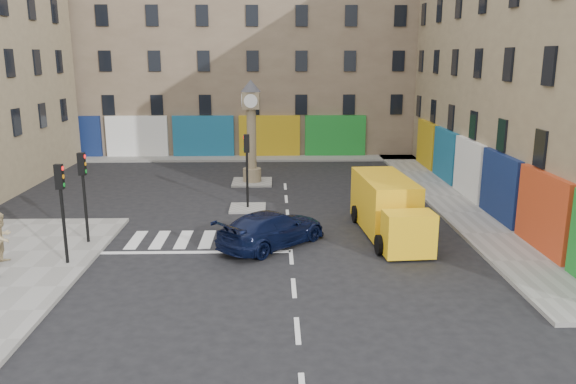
{
  "coord_description": "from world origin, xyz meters",
  "views": [
    {
      "loc": [
        -0.62,
        -19.51,
        7.6
      ],
      "look_at": [
        -0.06,
        3.44,
        2.0
      ],
      "focal_mm": 35.0,
      "sensor_mm": 36.0,
      "label": 1
    }
  ],
  "objects_px": {
    "traffic_light_left_near": "(61,198)",
    "pedestrian_tan": "(2,238)",
    "traffic_light_left_far": "(83,183)",
    "traffic_light_island": "(247,159)",
    "navy_sedan": "(272,229)",
    "yellow_van": "(388,208)",
    "clock_pillar": "(251,125)"
  },
  "relations": [
    {
      "from": "navy_sedan",
      "to": "pedestrian_tan",
      "type": "relative_size",
      "value": 2.6
    },
    {
      "from": "traffic_light_left_near",
      "to": "yellow_van",
      "type": "xyz_separation_m",
      "value": [
        12.59,
        3.59,
        -1.43
      ]
    },
    {
      "from": "traffic_light_left_near",
      "to": "traffic_light_left_far",
      "type": "xyz_separation_m",
      "value": [
        0.0,
        2.4,
        0.0
      ]
    },
    {
      "from": "clock_pillar",
      "to": "yellow_van",
      "type": "bearing_deg",
      "value": -58.38
    },
    {
      "from": "traffic_light_left_far",
      "to": "yellow_van",
      "type": "xyz_separation_m",
      "value": [
        12.59,
        1.19,
        -1.43
      ]
    },
    {
      "from": "clock_pillar",
      "to": "pedestrian_tan",
      "type": "relative_size",
      "value": 3.17
    },
    {
      "from": "traffic_light_left_near",
      "to": "navy_sedan",
      "type": "bearing_deg",
      "value": 15.81
    },
    {
      "from": "clock_pillar",
      "to": "yellow_van",
      "type": "distance_m",
      "value": 12.22
    },
    {
      "from": "traffic_light_left_far",
      "to": "traffic_light_left_near",
      "type": "bearing_deg",
      "value": -90.0
    },
    {
      "from": "clock_pillar",
      "to": "traffic_light_left_near",
      "type": "bearing_deg",
      "value": -114.55
    },
    {
      "from": "yellow_van",
      "to": "pedestrian_tan",
      "type": "distance_m",
      "value": 15.33
    },
    {
      "from": "pedestrian_tan",
      "to": "traffic_light_left_far",
      "type": "bearing_deg",
      "value": -34.9
    },
    {
      "from": "navy_sedan",
      "to": "traffic_light_left_near",
      "type": "bearing_deg",
      "value": 60.58
    },
    {
      "from": "yellow_van",
      "to": "clock_pillar",
      "type": "bearing_deg",
      "value": 117.54
    },
    {
      "from": "traffic_light_island",
      "to": "yellow_van",
      "type": "height_order",
      "value": "traffic_light_island"
    },
    {
      "from": "traffic_light_left_near",
      "to": "clock_pillar",
      "type": "bearing_deg",
      "value": 65.45
    },
    {
      "from": "navy_sedan",
      "to": "yellow_van",
      "type": "distance_m",
      "value": 5.25
    },
    {
      "from": "navy_sedan",
      "to": "yellow_van",
      "type": "relative_size",
      "value": 0.74
    },
    {
      "from": "traffic_light_island",
      "to": "clock_pillar",
      "type": "height_order",
      "value": "clock_pillar"
    },
    {
      "from": "navy_sedan",
      "to": "yellow_van",
      "type": "bearing_deg",
      "value": -119.19
    },
    {
      "from": "traffic_light_island",
      "to": "navy_sedan",
      "type": "height_order",
      "value": "traffic_light_island"
    },
    {
      "from": "traffic_light_left_far",
      "to": "pedestrian_tan",
      "type": "bearing_deg",
      "value": -134.94
    },
    {
      "from": "traffic_light_left_near",
      "to": "pedestrian_tan",
      "type": "relative_size",
      "value": 1.92
    },
    {
      "from": "clock_pillar",
      "to": "navy_sedan",
      "type": "xyz_separation_m",
      "value": [
        1.26,
        -11.65,
        -2.82
      ]
    },
    {
      "from": "traffic_light_left_near",
      "to": "clock_pillar",
      "type": "height_order",
      "value": "clock_pillar"
    },
    {
      "from": "traffic_light_left_near",
      "to": "traffic_light_island",
      "type": "xyz_separation_m",
      "value": [
        6.3,
        7.8,
        -0.03
      ]
    },
    {
      "from": "traffic_light_island",
      "to": "pedestrian_tan",
      "type": "distance_m",
      "value": 11.68
    },
    {
      "from": "navy_sedan",
      "to": "yellow_van",
      "type": "height_order",
      "value": "yellow_van"
    },
    {
      "from": "yellow_van",
      "to": "pedestrian_tan",
      "type": "height_order",
      "value": "yellow_van"
    },
    {
      "from": "traffic_light_left_near",
      "to": "navy_sedan",
      "type": "height_order",
      "value": "traffic_light_left_near"
    },
    {
      "from": "traffic_light_island",
      "to": "navy_sedan",
      "type": "relative_size",
      "value": 0.74
    },
    {
      "from": "traffic_light_left_far",
      "to": "traffic_light_island",
      "type": "height_order",
      "value": "traffic_light_left_far"
    }
  ]
}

